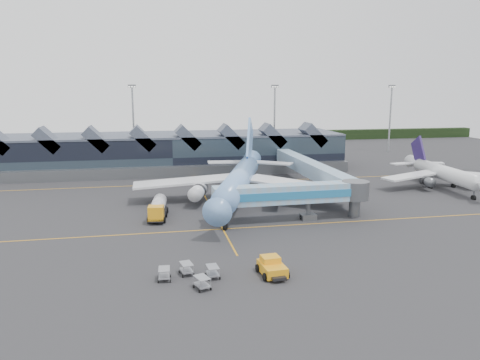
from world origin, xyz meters
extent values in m
plane|color=#29292C|center=(0.00, 0.00, 0.00)|extent=(260.00, 260.00, 0.00)
cube|color=orange|center=(0.00, -8.00, 0.01)|extent=(120.00, 0.25, 0.01)
cube|color=orange|center=(0.00, 28.00, 0.01)|extent=(120.00, 0.25, 0.01)
cube|color=orange|center=(0.00, 10.00, 0.01)|extent=(0.25, 60.00, 0.01)
cube|color=black|center=(0.00, 110.00, 2.00)|extent=(260.00, 4.00, 4.00)
cube|color=black|center=(-5.00, 48.00, 4.50)|extent=(90.00, 20.00, 9.00)
cube|color=#495162|center=(-5.00, 48.00, 9.20)|extent=(90.00, 20.00, 0.60)
cube|color=#5B5E63|center=(-5.00, 37.00, 1.30)|extent=(90.00, 2.50, 2.60)
cube|color=#495162|center=(-34.00, 41.00, 9.30)|extent=(6.43, 6.00, 6.43)
cube|color=#495162|center=(-23.00, 41.00, 9.30)|extent=(6.43, 6.00, 6.43)
cube|color=#495162|center=(-12.00, 41.00, 9.30)|extent=(6.43, 6.00, 6.43)
cube|color=#495162|center=(-1.00, 41.00, 9.30)|extent=(6.43, 6.00, 6.43)
cube|color=#495162|center=(10.00, 41.00, 9.30)|extent=(6.43, 6.00, 6.43)
cube|color=#495162|center=(21.00, 41.00, 9.30)|extent=(6.43, 6.00, 6.43)
cube|color=#495162|center=(32.00, 41.00, 9.30)|extent=(6.43, 6.00, 6.43)
cylinder|color=#919599|center=(-15.00, 72.00, 11.00)|extent=(0.56, 0.56, 22.00)
cube|color=#5B5E63|center=(-15.00, 72.00, 22.00)|extent=(2.40, 0.50, 0.90)
cylinder|color=#919599|center=(30.00, 72.00, 11.00)|extent=(0.56, 0.56, 22.00)
cube|color=#5B5E63|center=(30.00, 72.00, 22.00)|extent=(2.40, 0.50, 0.90)
cylinder|color=#919599|center=(70.00, 70.00, 11.00)|extent=(0.56, 0.56, 22.00)
cube|color=#5B5E63|center=(70.00, 70.00, 22.00)|extent=(2.40, 0.50, 0.90)
cylinder|color=#77A5F2|center=(5.43, 7.02, 4.54)|extent=(14.79, 33.66, 4.20)
cone|color=#77A5F2|center=(-0.90, -11.92, 4.54)|extent=(5.84, 6.87, 4.20)
cube|color=black|center=(-1.13, -12.61, 5.42)|extent=(1.62, 0.82, 0.48)
cone|color=#77A5F2|center=(12.06, 26.87, 4.85)|extent=(6.46, 8.72, 4.20)
cube|color=silver|center=(-4.32, 11.77, 3.80)|extent=(19.17, 6.49, 1.39)
cube|color=silver|center=(16.08, 4.95, 3.80)|extent=(19.13, 16.45, 1.39)
cylinder|color=silver|center=(-2.14, 6.98, 2.75)|extent=(4.32, 6.37, 2.61)
cylinder|color=silver|center=(11.46, 2.44, 2.75)|extent=(4.32, 6.37, 2.61)
cube|color=#77A5F2|center=(11.45, 25.03, 9.24)|extent=(3.88, 10.37, 11.59)
cube|color=silver|center=(6.69, 27.13, 4.85)|extent=(9.00, 4.08, 0.28)
cube|color=silver|center=(16.51, 23.85, 4.85)|extent=(9.22, 7.58, 0.28)
cylinder|color=#5B5E63|center=(0.34, -8.22, 1.22)|extent=(0.31, 0.31, 2.43)
cylinder|color=#5B5E63|center=(2.50, 9.54, 1.22)|extent=(0.31, 0.31, 2.43)
cylinder|color=#5B5E63|center=(9.28, 7.27, 1.22)|extent=(0.31, 0.31, 2.43)
cylinder|color=black|center=(0.34, -8.22, 0.44)|extent=(0.97, 1.64, 1.56)
cylinder|color=silver|center=(51.68, 11.92, 3.37)|extent=(4.64, 22.04, 3.12)
cone|color=silver|center=(52.62, 25.33, 3.61)|extent=(3.47, 5.20, 3.12)
cube|color=silver|center=(44.46, 13.43, 2.82)|extent=(13.60, 7.09, 1.04)
cube|color=silver|center=(59.04, 12.41, 2.82)|extent=(13.57, 8.63, 1.04)
cylinder|color=#5B5E63|center=(46.71, 10.71, 2.04)|extent=(2.19, 3.88, 1.94)
cylinder|color=#5B5E63|center=(56.43, 10.03, 2.04)|extent=(2.19, 3.88, 1.94)
cube|color=#2B1B53|center=(52.53, 24.08, 6.50)|extent=(0.96, 7.04, 7.62)
cube|color=silver|center=(49.04, 24.64, 3.61)|extent=(6.25, 3.19, 0.26)
cube|color=silver|center=(56.06, 24.15, 3.61)|extent=(6.34, 3.92, 0.26)
cylinder|color=#5B5E63|center=(50.96, 1.64, 0.90)|extent=(0.29, 0.29, 1.81)
cylinder|color=#5B5E63|center=(49.10, 13.04, 0.90)|extent=(0.29, 0.29, 1.81)
cylinder|color=#5B5E63|center=(54.39, 12.67, 0.90)|extent=(0.29, 0.29, 1.81)
cylinder|color=black|center=(50.96, 1.64, 0.33)|extent=(0.55, 1.19, 1.16)
cube|color=#80B0D6|center=(11.59, -5.43, 4.54)|extent=(20.74, 3.57, 3.00)
cube|color=teal|center=(11.63, -7.03, 4.54)|extent=(20.67, 0.60, 1.24)
cube|color=#80B0D6|center=(0.22, -5.69, 4.54)|extent=(2.76, 3.37, 3.10)
cylinder|color=#5B5E63|center=(14.69, -5.36, 2.27)|extent=(0.72, 0.72, 4.54)
cube|color=#5B5E63|center=(14.69, -5.36, 0.47)|extent=(2.53, 2.12, 0.93)
cylinder|color=black|center=(13.66, -5.38, 0.36)|extent=(0.43, 0.94, 0.93)
cylinder|color=black|center=(15.73, -5.34, 0.36)|extent=(0.43, 0.94, 0.93)
cylinder|color=#5B5E63|center=(22.96, -5.17, 4.54)|extent=(4.55, 4.55, 3.10)
cylinder|color=#5B5E63|center=(22.96, -5.17, 2.27)|extent=(1.86, 1.86, 4.54)
cube|color=black|center=(-9.58, 0.24, 0.75)|extent=(3.47, 9.28, 0.50)
cube|color=orange|center=(-9.98, -3.16, 1.81)|extent=(2.66, 2.48, 2.21)
cube|color=black|center=(-10.08, -3.96, 2.32)|extent=(2.22, 0.41, 1.01)
cylinder|color=#B9B8BD|center=(-9.44, 1.43, 2.11)|extent=(2.99, 6.07, 2.32)
sphere|color=#B9B8BD|center=(-9.09, 4.33, 2.11)|extent=(2.21, 2.21, 2.21)
sphere|color=#B9B8BD|center=(-9.78, -1.46, 2.11)|extent=(2.21, 2.21, 2.21)
cylinder|color=black|center=(-11.18, -2.62, 0.50)|extent=(0.47, 1.04, 1.01)
cylinder|color=black|center=(-8.68, -2.91, 0.50)|extent=(0.47, 1.04, 1.01)
cylinder|color=black|center=(-10.77, 0.88, 0.50)|extent=(0.47, 1.04, 1.01)
cylinder|color=black|center=(-8.27, 0.59, 0.50)|extent=(0.47, 1.04, 1.01)
cylinder|color=black|center=(-10.47, 3.38, 0.50)|extent=(0.47, 1.04, 1.01)
cylinder|color=black|center=(-7.97, 3.09, 0.50)|extent=(0.47, 1.04, 1.01)
cube|color=orange|center=(2.76, -26.99, 0.80)|extent=(2.83, 4.31, 1.15)
cube|color=orange|center=(2.71, -26.30, 1.67)|extent=(2.20, 1.99, 0.80)
cube|color=black|center=(2.92, -29.17, 0.52)|extent=(1.67, 1.04, 0.34)
cylinder|color=black|center=(1.54, -28.46, 0.46)|extent=(0.41, 0.94, 0.92)
cylinder|color=black|center=(4.18, -28.27, 0.46)|extent=(0.41, 0.94, 0.92)
cylinder|color=black|center=(1.34, -25.71, 0.46)|extent=(0.41, 0.94, 0.92)
cylinder|color=black|center=(3.97, -25.52, 0.46)|extent=(0.41, 0.94, 0.92)
cube|color=#999BA2|center=(-6.97, -24.89, 0.49)|extent=(1.61, 2.18, 0.13)
cube|color=#999BA2|center=(-6.97, -24.89, 1.35)|extent=(1.61, 2.18, 0.07)
cylinder|color=black|center=(-6.44, -24.05, 0.16)|extent=(0.17, 0.34, 0.32)
cube|color=#999BA2|center=(-4.12, -26.43, 0.49)|extent=(1.43, 2.08, 0.13)
cube|color=#999BA2|center=(-4.12, -26.43, 1.35)|extent=(1.43, 2.08, 0.07)
cylinder|color=black|center=(-3.52, -25.65, 0.16)|extent=(0.14, 0.33, 0.32)
cube|color=#999BA2|center=(-9.57, -26.03, 0.49)|extent=(1.37, 2.04, 0.13)
cube|color=#999BA2|center=(-9.57, -26.03, 1.35)|extent=(1.37, 2.04, 0.07)
cylinder|color=black|center=(-8.85, -25.35, 0.16)|extent=(0.13, 0.33, 0.32)
cube|color=#999BA2|center=(-5.66, -29.27, 0.49)|extent=(1.85, 2.28, 0.13)
cube|color=#999BA2|center=(-5.66, -29.27, 1.35)|extent=(1.85, 2.28, 0.07)
cylinder|color=black|center=(-5.27, -28.37, 0.16)|extent=(0.21, 0.34, 0.32)
camera|label=1|loc=(-10.80, -76.39, 21.27)|focal=35.00mm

